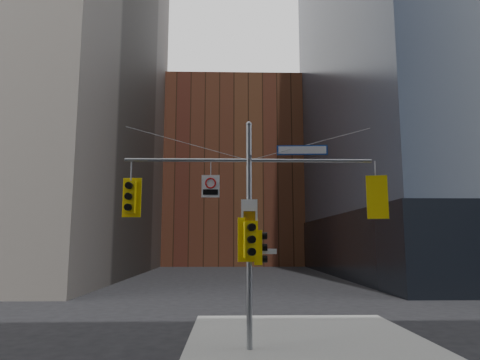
{
  "coord_description": "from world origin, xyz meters",
  "views": [
    {
      "loc": [
        -0.64,
        -11.58,
        3.39
      ],
      "look_at": [
        -0.29,
        2.0,
        5.36
      ],
      "focal_mm": 32.0,
      "sensor_mm": 36.0,
      "label": 1
    }
  ],
  "objects_px": {
    "traffic_light_west_arm": "(130,197)",
    "traffic_light_pole_front": "(250,240)",
    "signal_assembly": "(249,209)",
    "traffic_light_pole_side": "(260,247)",
    "regulatory_sign_arm": "(211,185)",
    "street_sign_blade": "(302,150)",
    "traffic_light_east_arm": "(376,198)"
  },
  "relations": [
    {
      "from": "traffic_light_west_arm",
      "to": "street_sign_blade",
      "type": "height_order",
      "value": "street_sign_blade"
    },
    {
      "from": "traffic_light_west_arm",
      "to": "regulatory_sign_arm",
      "type": "relative_size",
      "value": 1.77
    },
    {
      "from": "signal_assembly",
      "to": "regulatory_sign_arm",
      "type": "bearing_deg",
      "value": -179.06
    },
    {
      "from": "traffic_light_east_arm",
      "to": "street_sign_blade",
      "type": "height_order",
      "value": "street_sign_blade"
    },
    {
      "from": "traffic_light_pole_front",
      "to": "regulatory_sign_arm",
      "type": "height_order",
      "value": "regulatory_sign_arm"
    },
    {
      "from": "regulatory_sign_arm",
      "to": "traffic_light_pole_side",
      "type": "bearing_deg",
      "value": 3.35
    },
    {
      "from": "traffic_light_pole_side",
      "to": "traffic_light_pole_front",
      "type": "distance_m",
      "value": 0.49
    },
    {
      "from": "traffic_light_east_arm",
      "to": "street_sign_blade",
      "type": "bearing_deg",
      "value": 11.29
    },
    {
      "from": "traffic_light_west_arm",
      "to": "traffic_light_pole_side",
      "type": "xyz_separation_m",
      "value": [
        4.1,
        -0.01,
        -1.58
      ]
    },
    {
      "from": "traffic_light_pole_front",
      "to": "signal_assembly",
      "type": "bearing_deg",
      "value": 75.71
    },
    {
      "from": "signal_assembly",
      "to": "traffic_light_east_arm",
      "type": "height_order",
      "value": "signal_assembly"
    },
    {
      "from": "street_sign_blade",
      "to": "regulatory_sign_arm",
      "type": "xyz_separation_m",
      "value": [
        -2.97,
        -0.02,
        -1.18
      ]
    },
    {
      "from": "traffic_light_pole_front",
      "to": "traffic_light_pole_side",
      "type": "bearing_deg",
      "value": 25.88
    },
    {
      "from": "traffic_light_pole_side",
      "to": "traffic_light_pole_front",
      "type": "bearing_deg",
      "value": 130.96
    },
    {
      "from": "street_sign_blade",
      "to": "regulatory_sign_arm",
      "type": "bearing_deg",
      "value": -175.89
    },
    {
      "from": "traffic_light_pole_side",
      "to": "street_sign_blade",
      "type": "xyz_separation_m",
      "value": [
        1.41,
        -0.0,
        3.13
      ]
    },
    {
      "from": "traffic_light_east_arm",
      "to": "street_sign_blade",
      "type": "relative_size",
      "value": 0.84
    },
    {
      "from": "traffic_light_east_arm",
      "to": "traffic_light_west_arm",
      "type": "bearing_deg",
      "value": 11.26
    },
    {
      "from": "street_sign_blade",
      "to": "traffic_light_pole_front",
      "type": "bearing_deg",
      "value": -167.53
    },
    {
      "from": "traffic_light_pole_side",
      "to": "street_sign_blade",
      "type": "height_order",
      "value": "street_sign_blade"
    },
    {
      "from": "signal_assembly",
      "to": "street_sign_blade",
      "type": "bearing_deg",
      "value": 0.1
    },
    {
      "from": "traffic_light_east_arm",
      "to": "traffic_light_pole_side",
      "type": "height_order",
      "value": "traffic_light_east_arm"
    },
    {
      "from": "signal_assembly",
      "to": "traffic_light_pole_front",
      "type": "distance_m",
      "value": 0.99
    },
    {
      "from": "traffic_light_west_arm",
      "to": "traffic_light_pole_front",
      "type": "relative_size",
      "value": 0.92
    },
    {
      "from": "traffic_light_west_arm",
      "to": "regulatory_sign_arm",
      "type": "xyz_separation_m",
      "value": [
        2.55,
        -0.03,
        0.37
      ]
    },
    {
      "from": "traffic_light_pole_side",
      "to": "regulatory_sign_arm",
      "type": "xyz_separation_m",
      "value": [
        -1.56,
        -0.03,
        1.96
      ]
    },
    {
      "from": "traffic_light_pole_side",
      "to": "traffic_light_pole_front",
      "type": "height_order",
      "value": "traffic_light_pole_front"
    },
    {
      "from": "regulatory_sign_arm",
      "to": "signal_assembly",
      "type": "bearing_deg",
      "value": 3.32
    },
    {
      "from": "traffic_light_west_arm",
      "to": "traffic_light_pole_front",
      "type": "xyz_separation_m",
      "value": [
        3.78,
        -0.28,
        -1.34
      ]
    },
    {
      "from": "traffic_light_west_arm",
      "to": "regulatory_sign_arm",
      "type": "bearing_deg",
      "value": 3.42
    },
    {
      "from": "traffic_light_pole_side",
      "to": "traffic_light_west_arm",
      "type": "bearing_deg",
      "value": 91.03
    },
    {
      "from": "traffic_light_west_arm",
      "to": "traffic_light_pole_side",
      "type": "bearing_deg",
      "value": 4.07
    }
  ]
}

